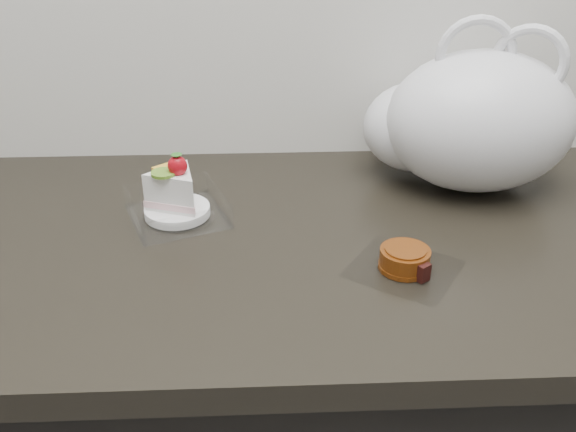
{
  "coord_description": "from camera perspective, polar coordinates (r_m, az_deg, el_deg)",
  "views": [
    {
      "loc": [
        -0.06,
        0.86,
        1.38
      ],
      "look_at": [
        -0.02,
        1.67,
        0.94
      ],
      "focal_mm": 40.0,
      "sensor_mm": 36.0,
      "label": 1
    }
  ],
  "objects": [
    {
      "name": "plastic_bag",
      "position": [
        1.11,
        15.61,
        8.12
      ],
      "size": [
        0.38,
        0.31,
        0.29
      ],
      "rotation": [
        0.0,
        0.0,
        -0.26
      ],
      "color": "white",
      "rests_on": "counter"
    },
    {
      "name": "cake_tray",
      "position": [
        1.0,
        -9.9,
        1.38
      ],
      "size": [
        0.18,
        0.18,
        0.11
      ],
      "rotation": [
        0.0,
        0.0,
        0.36
      ],
      "color": "white",
      "rests_on": "counter"
    },
    {
      "name": "mooncake_wrap",
      "position": [
        0.88,
        10.37,
        -3.97
      ],
      "size": [
        0.18,
        0.18,
        0.03
      ],
      "rotation": [
        0.0,
        0.0,
        -0.42
      ],
      "color": "white",
      "rests_on": "counter"
    }
  ]
}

